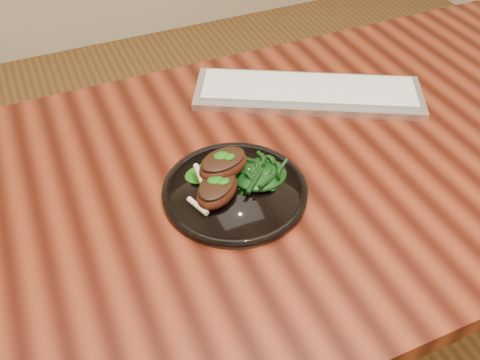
% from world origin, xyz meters
% --- Properties ---
extents(desk, '(1.60, 0.80, 0.75)m').
position_xyz_m(desk, '(0.00, 0.00, 0.67)').
color(desk, black).
rests_on(desk, ground).
extents(plate, '(0.25, 0.25, 0.02)m').
position_xyz_m(plate, '(-0.13, -0.04, 0.76)').
color(plate, black).
rests_on(plate, desk).
extents(lamb_chop_front, '(0.11, 0.11, 0.04)m').
position_xyz_m(lamb_chop_front, '(-0.16, -0.04, 0.79)').
color(lamb_chop_front, '#3B150B').
rests_on(lamb_chop_front, plate).
extents(lamb_chop_back, '(0.10, 0.08, 0.04)m').
position_xyz_m(lamb_chop_back, '(-0.14, -0.01, 0.80)').
color(lamb_chop_back, '#3B150B').
rests_on(lamb_chop_back, plate).
extents(herb_smear, '(0.08, 0.05, 0.00)m').
position_xyz_m(herb_smear, '(-0.16, 0.02, 0.77)').
color(herb_smear, '#0B4407').
rests_on(herb_smear, plate).
extents(greens_heap, '(0.10, 0.09, 0.04)m').
position_xyz_m(greens_heap, '(-0.08, -0.03, 0.78)').
color(greens_heap, black).
rests_on(greens_heap, plate).
extents(keyboard, '(0.49, 0.35, 0.02)m').
position_xyz_m(keyboard, '(0.13, 0.18, 0.76)').
color(keyboard, silver).
rests_on(keyboard, desk).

